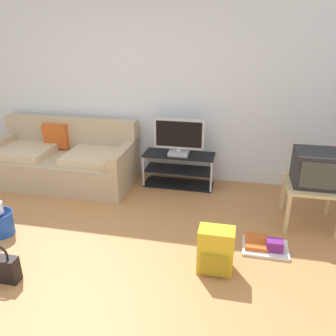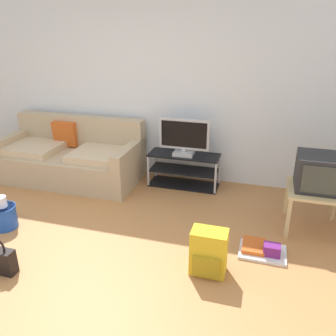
# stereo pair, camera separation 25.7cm
# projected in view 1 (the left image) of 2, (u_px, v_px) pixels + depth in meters

# --- Properties ---
(ground_plane) EXTENTS (9.00, 9.80, 0.02)m
(ground_plane) POSITION_uv_depth(u_px,v_px,m) (63.00, 277.00, 3.14)
(ground_plane) COLOR #B27542
(wall_back) EXTENTS (9.00, 0.10, 2.70)m
(wall_back) POSITION_uv_depth(u_px,v_px,m) (136.00, 82.00, 4.83)
(wall_back) COLOR silver
(wall_back) RESTS_ON ground_plane
(couch) EXTENTS (1.99, 0.95, 0.85)m
(couch) POSITION_uv_depth(u_px,v_px,m) (63.00, 160.00, 4.94)
(couch) COLOR tan
(couch) RESTS_ON ground_plane
(tv_stand) EXTENTS (0.96, 0.37, 0.46)m
(tv_stand) POSITION_uv_depth(u_px,v_px,m) (179.00, 170.00, 4.83)
(tv_stand) COLOR black
(tv_stand) RESTS_ON ground_plane
(flat_tv) EXTENTS (0.67, 0.22, 0.50)m
(flat_tv) POSITION_uv_depth(u_px,v_px,m) (179.00, 137.00, 4.63)
(flat_tv) COLOR #B2B2B7
(flat_tv) RESTS_ON tv_stand
(side_table) EXTENTS (0.58, 0.58, 0.48)m
(side_table) POSITION_uv_depth(u_px,v_px,m) (312.00, 190.00, 3.81)
(side_table) COLOR tan
(side_table) RESTS_ON ground_plane
(crt_tv) EXTENTS (0.45, 0.44, 0.37)m
(crt_tv) POSITION_uv_depth(u_px,v_px,m) (315.00, 168.00, 3.73)
(crt_tv) COLOR #232326
(crt_tv) RESTS_ON side_table
(backpack) EXTENTS (0.32, 0.27, 0.43)m
(backpack) POSITION_uv_depth(u_px,v_px,m) (216.00, 250.00, 3.13)
(backpack) COLOR gold
(backpack) RESTS_ON ground_plane
(handbag) EXTENTS (0.32, 0.11, 0.37)m
(handbag) POSITION_uv_depth(u_px,v_px,m) (1.00, 267.00, 3.04)
(handbag) COLOR black
(handbag) RESTS_ON ground_plane
(cleaning_bucket) EXTENTS (0.28, 0.28, 0.38)m
(cleaning_bucket) POSITION_uv_depth(u_px,v_px,m) (0.00, 221.00, 3.70)
(cleaning_bucket) COLOR blue
(cleaning_bucket) RESTS_ON ground_plane
(floor_tray) EXTENTS (0.45, 0.34, 0.14)m
(floor_tray) POSITION_uv_depth(u_px,v_px,m) (265.00, 246.00, 3.49)
(floor_tray) COLOR silver
(floor_tray) RESTS_ON ground_plane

